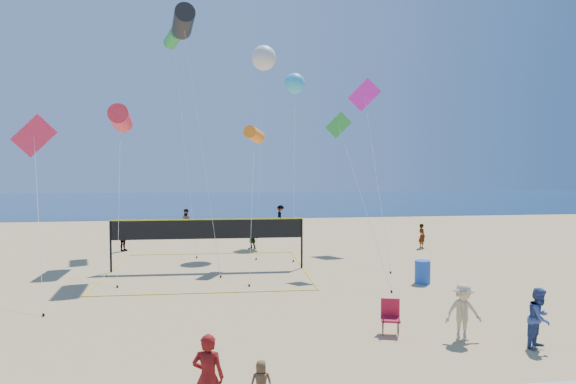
{
  "coord_description": "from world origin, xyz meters",
  "views": [
    {
      "loc": [
        -1.58,
        -12.66,
        5.22
      ],
      "look_at": [
        0.47,
        2.0,
        4.44
      ],
      "focal_mm": 32.0,
      "sensor_mm": 36.0,
      "label": 1
    }
  ],
  "objects": [
    {
      "name": "toddler",
      "position": [
        -0.75,
        -3.02,
        1.03
      ],
      "size": [
        0.43,
        0.29,
        0.86
      ],
      "primitive_type": "imported",
      "rotation": [
        0.0,
        0.0,
        3.11
      ],
      "color": "brown",
      "rests_on": "seawall"
    },
    {
      "name": "kite_1",
      "position": [
        -3.22,
        14.86,
        12.66
      ],
      "size": [
        2.55,
        5.13,
        13.35
      ],
      "rotation": [
        0.0,
        0.0,
        0.14
      ],
      "color": "black",
      "rests_on": "ground"
    },
    {
      "name": "camp_chair",
      "position": [
        3.73,
        2.38,
        0.6
      ],
      "size": [
        0.7,
        0.81,
        1.18
      ],
      "rotation": [
        0.0,
        0.0,
        -0.28
      ],
      "color": "#AD132B",
      "rests_on": "ground"
    },
    {
      "name": "far_person_1",
      "position": [
        0.61,
        19.03,
        0.73
      ],
      "size": [
        1.18,
        1.33,
        1.46
      ],
      "primitive_type": "imported",
      "rotation": [
        0.0,
        0.0,
        -0.9
      ],
      "color": "gray",
      "rests_on": "ground"
    },
    {
      "name": "far_person_4",
      "position": [
        3.75,
        29.95,
        0.93
      ],
      "size": [
        0.82,
        1.27,
        1.85
      ],
      "primitive_type": "imported",
      "rotation": [
        0.0,
        0.0,
        1.46
      ],
      "color": "gray",
      "rests_on": "ground"
    },
    {
      "name": "ground",
      "position": [
        0.0,
        0.0,
        0.0
      ],
      "size": [
        120.0,
        120.0,
        0.0
      ],
      "primitive_type": "plane",
      "color": "tan",
      "rests_on": "ground"
    },
    {
      "name": "woman",
      "position": [
        -1.77,
        -2.32,
        0.9
      ],
      "size": [
        0.74,
        0.57,
        1.81
      ],
      "primitive_type": "imported",
      "rotation": [
        0.0,
        0.0,
        2.91
      ],
      "color": "maroon",
      "rests_on": "ground"
    },
    {
      "name": "ocean",
      "position": [
        0.0,
        62.0,
        0.01
      ],
      "size": [
        140.0,
        50.0,
        0.03
      ],
      "primitive_type": "cube",
      "color": "navy",
      "rests_on": "ground"
    },
    {
      "name": "kite_3",
      "position": [
        -9.41,
        11.03,
        6.26
      ],
      "size": [
        2.97,
        5.63,
        7.47
      ],
      "rotation": [
        0.0,
        0.0,
        0.27
      ],
      "color": "#E5274F",
      "rests_on": "ground"
    },
    {
      "name": "kite_4",
      "position": [
        4.58,
        12.14,
        6.68
      ],
      "size": [
        1.69,
        5.5,
        7.89
      ],
      "rotation": [
        0.0,
        0.0,
        -0.09
      ],
      "color": "green",
      "rests_on": "ground"
    },
    {
      "name": "kite_6",
      "position": [
        1.42,
        19.74,
        11.92
      ],
      "size": [
        1.77,
        5.37,
        12.7
      ],
      "rotation": [
        0.0,
        0.0,
        -0.13
      ],
      "color": "silver",
      "rests_on": "ground"
    },
    {
      "name": "bystander_a",
      "position": [
        7.53,
        0.62,
        0.86
      ],
      "size": [
        1.06,
        1.01,
        1.73
      ],
      "primitive_type": "imported",
      "rotation": [
        0.0,
        0.0,
        0.6
      ],
      "color": "#334680",
      "rests_on": "ground"
    },
    {
      "name": "kite_7",
      "position": [
        3.88,
        22.92,
        10.89
      ],
      "size": [
        2.35,
        9.46,
        11.61
      ],
      "rotation": [
        0.0,
        0.0,
        0.4
      ],
      "color": "#36BBE6",
      "rests_on": "ground"
    },
    {
      "name": "kite_5",
      "position": [
        7.89,
        19.36,
        9.37
      ],
      "size": [
        2.28,
        9.28,
        10.82
      ],
      "rotation": [
        0.0,
        0.0,
        -0.19
      ],
      "color": "#EE1EC4",
      "rests_on": "ground"
    },
    {
      "name": "kite_2",
      "position": [
        0.43,
        14.55,
        6.82
      ],
      "size": [
        1.31,
        6.34,
        7.29
      ],
      "rotation": [
        0.0,
        0.0,
        -0.4
      ],
      "color": "orange",
      "rests_on": "ground"
    },
    {
      "name": "far_person_3",
      "position": [
        -3.86,
        27.39,
        0.92
      ],
      "size": [
        1.01,
        0.85,
        1.84
      ],
      "primitive_type": "imported",
      "rotation": [
        0.0,
        0.0,
        -0.19
      ],
      "color": "gray",
      "rests_on": "ground"
    },
    {
      "name": "far_person_2",
      "position": [
        11.19,
        17.85,
        0.77
      ],
      "size": [
        0.46,
        0.62,
        1.55
      ],
      "primitive_type": "imported",
      "rotation": [
        0.0,
        0.0,
        1.73
      ],
      "color": "gray",
      "rests_on": "ground"
    },
    {
      "name": "far_person_0",
      "position": [
        -7.2,
        19.29,
        0.83
      ],
      "size": [
        0.85,
        1.04,
        1.66
      ],
      "primitive_type": "imported",
      "rotation": [
        0.0,
        0.0,
        1.03
      ],
      "color": "gray",
      "rests_on": "ground"
    },
    {
      "name": "volleyball_net",
      "position": [
        -2.0,
        12.92,
        1.77
      ],
      "size": [
        9.82,
        9.68,
        2.56
      ],
      "rotation": [
        0.0,
        0.0,
        -0.03
      ],
      "color": "black",
      "rests_on": "ground"
    },
    {
      "name": "bystander_b",
      "position": [
        5.67,
        1.51,
        0.85
      ],
      "size": [
        1.13,
        0.69,
        1.71
      ],
      "primitive_type": "imported",
      "rotation": [
        0.0,
        0.0,
        -0.05
      ],
      "color": "tan",
      "rests_on": "ground"
    },
    {
      "name": "kite_8",
      "position": [
        -4.27,
        21.72,
        13.44
      ],
      "size": [
        2.34,
        6.55,
        14.01
      ],
      "rotation": [
        0.0,
        0.0,
        0.31
      ],
      "color": "green",
      "rests_on": "ground"
    },
    {
      "name": "kite_0",
      "position": [
        -6.65,
        16.05,
        7.72
      ],
      "size": [
        1.52,
        7.69,
        8.42
      ],
      "rotation": [
        0.0,
        0.0,
        0.06
      ],
      "color": "#F32B3C",
      "rests_on": "ground"
    },
    {
      "name": "trash_barrel",
      "position": [
        7.41,
        8.7,
        0.51
      ],
      "size": [
        0.72,
        0.72,
        1.02
      ],
      "primitive_type": "cylinder",
      "rotation": [
        0.0,
        0.0,
        -0.07
      ],
      "color": "blue",
      "rests_on": "ground"
    }
  ]
}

